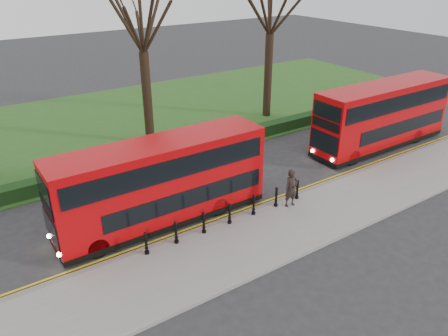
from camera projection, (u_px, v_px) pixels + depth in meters
ground at (202, 217)px, 21.02m from camera, size 120.00×120.00×0.00m
pavement at (238, 247)px, 18.74m from camera, size 60.00×4.00×0.15m
kerb at (213, 225)px, 20.24m from camera, size 60.00×0.25×0.16m
grass_verge at (97, 126)px, 32.23m from camera, size 60.00×18.00×0.06m
hedge at (143, 161)px, 25.93m from camera, size 60.00×0.90×0.80m
yellow_line_outer at (210, 224)px, 20.49m from camera, size 60.00×0.10×0.01m
yellow_line_inner at (208, 222)px, 20.64m from camera, size 60.00×0.10×0.01m
tree_mid at (141, 19)px, 26.03m from camera, size 7.04×7.04×10.99m
tree_right at (271, 4)px, 30.91m from camera, size 7.30×7.30×11.41m
bollard_row at (230, 214)px, 20.07m from camera, size 8.50×0.15×1.00m
bus_lead at (162, 183)px, 19.88m from camera, size 10.05×2.31×4.00m
bus_rear at (383, 116)px, 28.08m from camera, size 10.44×2.40×4.15m
pedestrian at (291, 188)px, 21.31m from camera, size 0.76×0.54×1.94m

